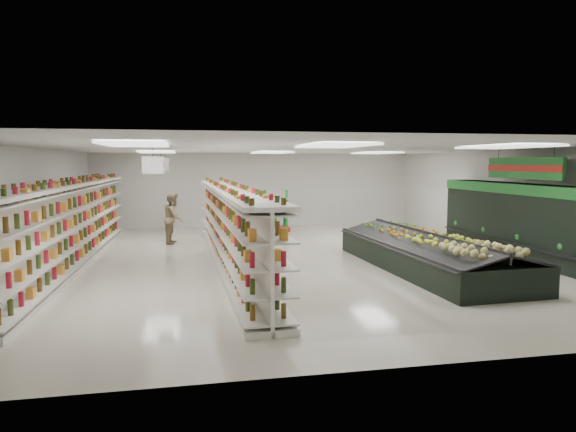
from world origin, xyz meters
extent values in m
plane|color=beige|center=(0.00, 0.00, 0.00)|extent=(16.00, 16.00, 0.00)
cube|color=white|center=(0.00, 0.00, 3.20)|extent=(14.00, 16.00, 0.02)
cube|color=silver|center=(0.00, 8.00, 1.60)|extent=(14.00, 0.02, 3.20)
cube|color=silver|center=(0.00, -8.00, 1.60)|extent=(14.00, 0.02, 3.20)
cube|color=silver|center=(-7.00, 0.00, 1.60)|extent=(0.02, 16.00, 3.20)
cube|color=silver|center=(7.00, 0.00, 1.60)|extent=(0.02, 16.00, 3.20)
cube|color=black|center=(6.55, -1.50, 1.10)|extent=(0.80, 8.00, 2.20)
cube|color=#1C6A24|center=(6.53, -1.50, 2.05)|extent=(0.85, 8.00, 0.30)
cube|color=black|center=(6.30, -1.50, 0.55)|extent=(0.55, 7.80, 0.15)
cube|color=silver|center=(6.40, -1.50, 1.35)|extent=(0.45, 7.70, 0.03)
cube|color=silver|center=(6.40, -1.50, 1.65)|extent=(0.45, 7.70, 0.03)
cube|color=white|center=(-3.80, -2.00, 2.75)|extent=(0.50, 0.06, 0.40)
cube|color=#B51E14|center=(-3.80, -2.00, 2.75)|extent=(0.52, 0.02, 0.12)
cylinder|color=black|center=(-3.80, -2.00, 3.05)|extent=(0.01, 0.01, 0.50)
cube|color=white|center=(-3.80, 2.00, 2.75)|extent=(0.50, 0.06, 0.40)
cube|color=#B51E14|center=(-3.80, 2.00, 2.75)|extent=(0.52, 0.02, 0.12)
cylinder|color=black|center=(-3.80, 2.00, 3.05)|extent=(0.01, 0.01, 0.50)
cube|color=#1C6A24|center=(6.25, -1.50, 2.65)|extent=(0.10, 3.20, 0.60)
cube|color=#B51E14|center=(6.19, -1.50, 2.65)|extent=(0.03, 3.20, 0.18)
cylinder|color=black|center=(6.25, -2.70, 3.05)|extent=(0.01, 0.01, 0.50)
cylinder|color=black|center=(6.25, -0.30, 3.05)|extent=(0.01, 0.01, 0.50)
cube|color=white|center=(-6.20, 0.45, 0.06)|extent=(1.27, 13.00, 0.13)
cube|color=white|center=(-6.20, 0.45, 1.08)|extent=(0.36, 12.98, 2.16)
cube|color=white|center=(-6.20, 0.45, 2.21)|extent=(1.27, 13.00, 0.09)
cube|color=silver|center=(-6.45, 0.46, 0.19)|extent=(0.77, 12.88, 0.03)
cube|color=silver|center=(-6.45, 0.46, 0.67)|extent=(0.77, 12.88, 0.03)
cube|color=silver|center=(-6.45, 0.46, 1.14)|extent=(0.77, 12.88, 0.03)
cube|color=silver|center=(-6.45, 0.46, 1.61)|extent=(0.77, 12.88, 0.03)
cube|color=silver|center=(-6.45, 0.46, 2.09)|extent=(0.77, 12.88, 0.03)
cube|color=silver|center=(-5.95, 0.45, 0.19)|extent=(0.77, 12.88, 0.03)
cube|color=silver|center=(-5.95, 0.45, 0.67)|extent=(0.77, 12.88, 0.03)
cube|color=silver|center=(-5.95, 0.45, 1.14)|extent=(0.77, 12.88, 0.03)
cube|color=silver|center=(-5.95, 0.45, 1.61)|extent=(0.77, 12.88, 0.03)
cube|color=silver|center=(-5.95, 0.45, 2.09)|extent=(0.77, 12.88, 0.03)
cube|color=white|center=(-1.88, -0.42, 0.06)|extent=(1.19, 12.22, 0.12)
cube|color=white|center=(-1.88, -0.42, 1.02)|extent=(0.33, 12.20, 2.03)
cube|color=white|center=(-1.88, -0.42, 2.07)|extent=(1.19, 12.22, 0.08)
cube|color=silver|center=(-2.11, -0.42, 0.18)|extent=(0.72, 12.11, 0.03)
cube|color=silver|center=(-2.11, -0.42, 0.63)|extent=(0.72, 12.11, 0.03)
cube|color=silver|center=(-2.11, -0.42, 1.07)|extent=(0.72, 12.11, 0.03)
cube|color=silver|center=(-2.11, -0.42, 1.52)|extent=(0.72, 12.11, 0.03)
cube|color=silver|center=(-2.11, -0.42, 1.96)|extent=(0.72, 12.11, 0.03)
cube|color=silver|center=(-1.65, -0.41, 0.18)|extent=(0.72, 12.11, 0.03)
cube|color=silver|center=(-1.65, -0.41, 0.63)|extent=(0.72, 12.11, 0.03)
cube|color=silver|center=(-1.65, -0.41, 1.07)|extent=(0.72, 12.11, 0.03)
cube|color=silver|center=(-1.65, -0.41, 1.52)|extent=(0.72, 12.11, 0.03)
cube|color=silver|center=(-1.65, -0.41, 1.96)|extent=(0.72, 12.11, 0.03)
cube|color=black|center=(3.16, -2.01, 0.34)|extent=(2.60, 6.81, 0.67)
cube|color=#262626|center=(2.05, -2.06, 0.69)|extent=(0.36, 6.71, 0.06)
cube|color=#262626|center=(4.27, -1.96, 0.69)|extent=(0.36, 6.71, 0.06)
cube|color=black|center=(2.56, -2.04, 0.79)|extent=(1.53, 6.67, 0.34)
cube|color=black|center=(3.76, -1.99, 0.79)|extent=(1.53, 6.67, 0.34)
cube|color=#262626|center=(3.16, -2.01, 0.88)|extent=(0.34, 6.61, 0.24)
cube|color=#B51E14|center=(0.50, 6.19, 0.10)|extent=(1.20, 0.84, 0.19)
cube|color=red|center=(0.50, 6.19, 0.83)|extent=(1.26, 0.89, 0.10)
imported|color=white|center=(-1.00, -1.32, 0.79)|extent=(0.69, 0.60, 1.58)
imported|color=tan|center=(-3.50, 3.80, 0.89)|extent=(0.66, 0.94, 1.78)
camera|label=1|loc=(-3.07, -14.36, 2.82)|focal=32.00mm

